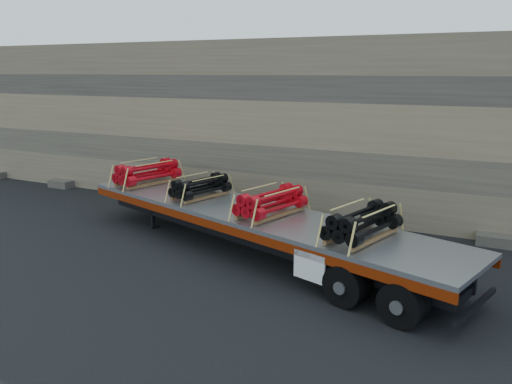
% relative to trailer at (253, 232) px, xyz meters
% --- Properties ---
extents(ground, '(120.00, 120.00, 0.00)m').
position_rel_trailer_xyz_m(ground, '(0.11, -0.49, -0.71)').
color(ground, black).
rests_on(ground, ground).
extents(rock_wall, '(44.00, 3.00, 7.00)m').
position_rel_trailer_xyz_m(rock_wall, '(0.11, 6.01, 2.79)').
color(rock_wall, '#7A6B54').
rests_on(rock_wall, ground).
extents(trailer, '(14.41, 6.81, 1.42)m').
position_rel_trailer_xyz_m(trailer, '(0.00, 0.00, 0.00)').
color(trailer, '#A3A5AA').
rests_on(trailer, ground).
extents(bundle_front, '(1.87, 2.68, 0.86)m').
position_rel_trailer_xyz_m(bundle_front, '(-5.42, 1.67, 1.14)').
color(bundle_front, '#BA0913').
rests_on(bundle_front, trailer).
extents(bundle_midfront, '(1.59, 2.26, 0.73)m').
position_rel_trailer_xyz_m(bundle_midfront, '(-2.39, 0.74, 1.08)').
color(bundle_midfront, black).
rests_on(bundle_midfront, trailer).
extents(bundle_midrear, '(1.75, 2.50, 0.80)m').
position_rel_trailer_xyz_m(bundle_midrear, '(0.74, -0.23, 1.11)').
color(bundle_midrear, '#BA0913').
rests_on(bundle_midrear, trailer).
extents(bundle_rear, '(1.79, 2.56, 0.82)m').
position_rel_trailer_xyz_m(bundle_rear, '(3.82, -1.18, 1.12)').
color(bundle_rear, black).
rests_on(bundle_rear, trailer).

